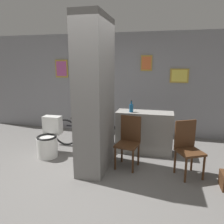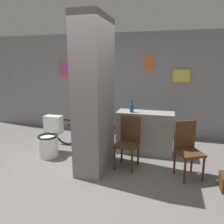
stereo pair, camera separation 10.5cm
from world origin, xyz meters
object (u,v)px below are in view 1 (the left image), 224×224
Objects in this scene: chair_near_pillar at (129,140)px; bottle_tall at (131,108)px; toilet at (49,140)px; bicycle at (85,133)px; chair_by_doorway at (188,146)px.

chair_near_pillar is 0.78m from bottle_tall.
toilet is 0.84× the size of chair_near_pillar.
bottle_tall reaches higher than chair_near_pillar.
chair_by_doorway is at bearing -19.85° from bicycle.
chair_near_pillar and chair_by_doorway have the same top height.
chair_by_doorway reaches higher than bicycle.
chair_near_pillar is at bearing 147.47° from chair_by_doorway.
chair_by_doorway is 0.60× the size of bicycle.
bottle_tall is (1.59, 0.54, 0.64)m from toilet.
toilet is at bearing -161.17° from bottle_tall.
bottle_tall reaches higher than chair_by_doorway.
chair_near_pillar is 0.60× the size of bicycle.
chair_near_pillar is 3.63× the size of bottle_tall.
bicycle is at bearing 177.05° from bottle_tall.
bottle_tall is (-0.06, 0.62, 0.47)m from chair_near_pillar.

